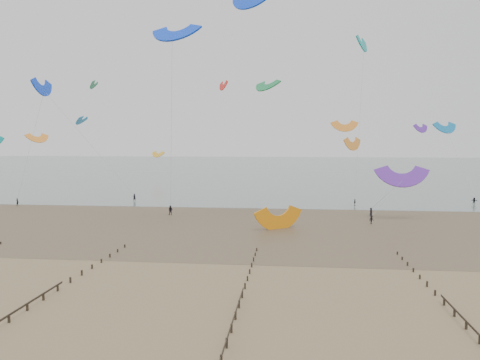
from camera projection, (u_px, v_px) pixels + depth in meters
name	position (u px, v px, depth m)	size (l,w,h in m)	color
ground	(211.00, 277.00, 50.14)	(500.00, 500.00, 0.00)	brown
sea_and_shore	(221.00, 221.00, 84.65)	(500.00, 665.00, 0.03)	#475654
groynes	(222.00, 355.00, 30.80)	(72.16, 50.16, 1.00)	black
kitesurfer_lead	(17.00, 202.00, 104.15)	(0.59, 0.39, 1.63)	black
kitesurfers	(398.00, 208.00, 94.49)	(122.45, 28.95, 1.89)	black
grounded_kite	(279.00, 229.00, 76.88)	(7.57, 3.96, 5.77)	orange
kites_airborne	(259.00, 117.00, 127.94)	(240.35, 120.62, 40.12)	#158241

